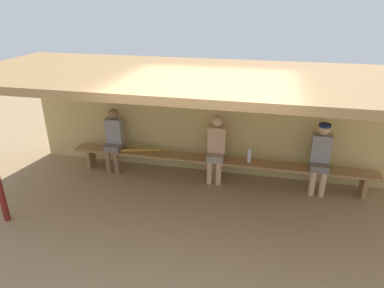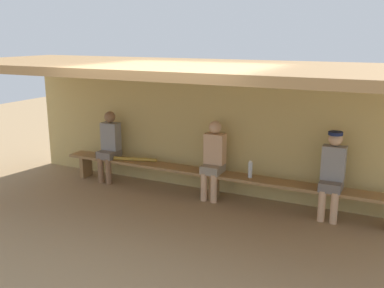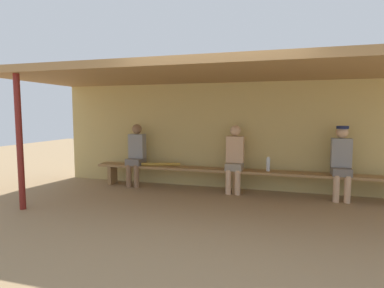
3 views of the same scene
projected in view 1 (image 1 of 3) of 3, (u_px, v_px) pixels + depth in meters
name	position (u px, v px, depth m)	size (l,w,h in m)	color
ground_plane	(201.00, 225.00, 5.49)	(24.00, 24.00, 0.00)	#9E7F59
back_wall	(221.00, 121.00, 6.84)	(8.00, 0.20, 2.20)	tan
dugout_roof	(212.00, 78.00, 5.21)	(8.00, 2.80, 0.12)	#9E7547
bench	(217.00, 162.00, 6.72)	(6.00, 0.36, 0.46)	#9E7547
player_in_white	(320.00, 155.00, 6.20)	(0.34, 0.42, 1.34)	slate
player_with_sunglasses	(114.00, 137.00, 7.02)	(0.34, 0.42, 1.34)	slate
player_leftmost	(216.00, 146.00, 6.59)	(0.34, 0.42, 1.34)	gray
water_bottle_clear	(249.00, 156.00, 6.52)	(0.07, 0.07, 0.28)	silver
baseball_bat	(141.00, 150.00, 6.99)	(0.07, 0.07, 0.83)	#B28C33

